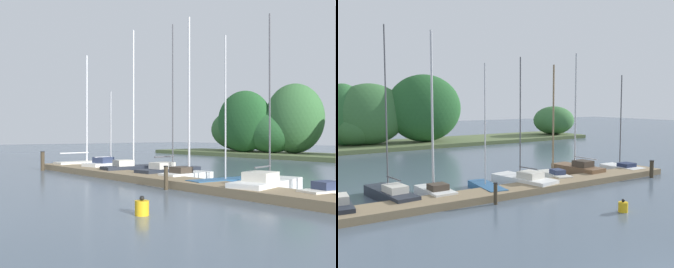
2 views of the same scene
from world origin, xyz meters
TOP-DOWN VIEW (x-y plane):
  - dock_pier at (0.00, 11.66)m, footprint 26.64×1.80m
  - sailboat_3 at (-3.49, 13.89)m, footprint 1.55×4.43m
  - sailboat_4 at (-1.45, 13.28)m, footprint 1.19×2.93m
  - sailboat_5 at (1.33, 12.95)m, footprint 1.37×3.47m
  - sailboat_6 at (3.70, 12.92)m, footprint 2.10×4.34m
  - sailboat_7 at (6.34, 13.30)m, footprint 1.38×3.03m
  - sailboat_8 at (8.65, 13.74)m, footprint 1.58×3.83m
  - sailboat_9 at (12.07, 12.95)m, footprint 1.32×3.14m
  - mooring_piling_1 at (0.34, 10.44)m, footprint 0.20×0.20m
  - mooring_piling_2 at (11.83, 10.40)m, footprint 0.28×0.28m
  - channel_buoy_0 at (4.25, 6.34)m, footprint 0.41×0.41m

SIDE VIEW (x-z plane):
  - dock_pier at x=0.00m, z-range 0.00..0.35m
  - channel_buoy_0 at x=4.25m, z-range -0.06..0.51m
  - sailboat_5 at x=1.33m, z-range -3.10..3.64m
  - sailboat_9 at x=12.07m, z-range -2.96..3.53m
  - sailboat_6 at x=3.70m, z-range -3.24..3.95m
  - sailboat_3 at x=-3.49m, z-range -3.81..4.54m
  - sailboat_8 at x=8.65m, z-range -3.48..4.33m
  - sailboat_7 at x=6.34m, z-range -3.03..3.90m
  - sailboat_4 at x=-1.45m, z-range -3.62..4.57m
  - mooring_piling_1 at x=0.34m, z-range 0.01..1.02m
  - mooring_piling_2 at x=11.83m, z-range 0.01..1.09m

